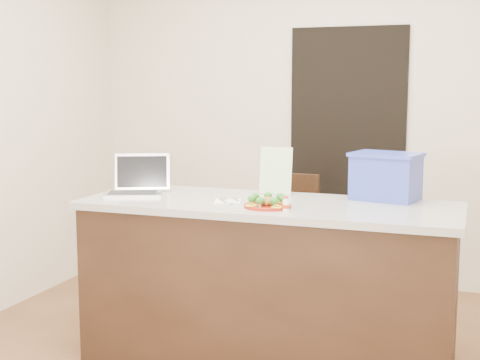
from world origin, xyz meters
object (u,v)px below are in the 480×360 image
(chair, at_px, (285,235))
(plate, at_px, (268,206))
(laptop, at_px, (138,183))
(yogurt_bottle, at_px, (286,205))
(island, at_px, (268,283))
(napkin, at_px, (227,201))
(blue_box, at_px, (386,176))

(chair, bearing_deg, plate, -75.51)
(plate, relative_size, laptop, 0.64)
(yogurt_bottle, bearing_deg, plate, 150.49)
(island, relative_size, napkin, 14.64)
(island, bearing_deg, plate, -74.05)
(plate, bearing_deg, napkin, 162.36)
(napkin, distance_m, yogurt_bottle, 0.40)
(blue_box, bearing_deg, napkin, -142.62)
(plate, bearing_deg, yogurt_bottle, -29.51)
(plate, xyz_separation_m, laptop, (-0.86, 0.18, 0.05))
(laptop, relative_size, blue_box, 0.94)
(yogurt_bottle, xyz_separation_m, chair, (-0.31, 1.08, -0.41))
(island, distance_m, plate, 0.50)
(laptop, bearing_deg, island, -25.72)
(napkin, height_order, blue_box, blue_box)
(napkin, bearing_deg, island, 20.15)
(island, relative_size, plate, 8.28)
(napkin, bearing_deg, yogurt_bottle, -21.64)
(laptop, xyz_separation_m, blue_box, (1.41, 0.27, 0.07))
(plate, xyz_separation_m, chair, (-0.19, 1.01, -0.39))
(blue_box, relative_size, chair, 0.43)
(yogurt_bottle, relative_size, chair, 0.08)
(plate, xyz_separation_m, napkin, (-0.26, 0.08, -0.01))
(plate, height_order, blue_box, blue_box)
(plate, xyz_separation_m, yogurt_bottle, (0.12, -0.07, 0.02))
(island, relative_size, blue_box, 4.97)
(island, xyz_separation_m, blue_box, (0.59, 0.29, 0.59))
(island, relative_size, yogurt_bottle, 27.47)
(island, bearing_deg, blue_box, 26.10)
(plate, relative_size, chair, 0.26)
(blue_box, height_order, chair, blue_box)
(island, height_order, yogurt_bottle, yogurt_bottle)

